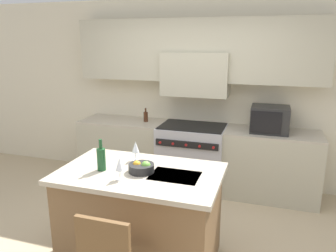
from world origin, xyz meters
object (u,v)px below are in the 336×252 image
(wine_glass_near, at_px, (120,165))
(oil_bottle_on_counter, at_px, (146,116))
(microwave, at_px, (270,119))
(wine_bottle, at_px, (101,159))
(wine_glass_far, at_px, (136,148))
(fruit_bowl, at_px, (142,167))
(range_stove, at_px, (192,157))

(wine_glass_near, xyz_separation_m, oil_bottle_on_counter, (-0.57, 2.05, -0.07))
(microwave, height_order, oil_bottle_on_counter, microwave)
(wine_glass_near, bearing_deg, microwave, 59.17)
(wine_bottle, relative_size, wine_glass_near, 1.49)
(microwave, xyz_separation_m, oil_bottle_on_counter, (-1.77, 0.04, -0.10))
(wine_glass_near, height_order, wine_glass_far, same)
(microwave, bearing_deg, wine_glass_far, -129.17)
(wine_glass_near, relative_size, fruit_bowl, 0.85)
(wine_glass_near, bearing_deg, range_stove, 85.22)
(wine_glass_far, distance_m, fruit_bowl, 0.32)
(wine_glass_near, relative_size, oil_bottle_on_counter, 0.97)
(range_stove, distance_m, microwave, 1.22)
(oil_bottle_on_counter, bearing_deg, microwave, -1.14)
(range_stove, distance_m, wine_bottle, 1.99)
(wine_bottle, relative_size, fruit_bowl, 1.26)
(wine_bottle, height_order, fruit_bowl, wine_bottle)
(wine_glass_far, bearing_deg, oil_bottle_on_counter, 107.96)
(fruit_bowl, relative_size, oil_bottle_on_counter, 1.15)
(wine_glass_far, relative_size, fruit_bowl, 0.85)
(wine_bottle, distance_m, wine_glass_near, 0.30)
(wine_glass_near, distance_m, wine_glass_far, 0.48)
(microwave, xyz_separation_m, fruit_bowl, (-1.09, -1.80, -0.12))
(microwave, relative_size, wine_glass_far, 2.42)
(fruit_bowl, xyz_separation_m, oil_bottle_on_counter, (-0.68, 1.84, 0.03))
(wine_glass_far, xyz_separation_m, oil_bottle_on_counter, (-0.51, 1.58, -0.07))
(range_stove, relative_size, wine_glass_far, 4.69)
(oil_bottle_on_counter, bearing_deg, fruit_bowl, -69.68)
(wine_glass_far, bearing_deg, wine_glass_near, -83.48)
(range_stove, bearing_deg, wine_glass_far, -98.25)
(range_stove, height_order, microwave, microwave)
(wine_glass_far, height_order, fruit_bowl, wine_glass_far)
(wine_glass_near, bearing_deg, wine_bottle, 150.79)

